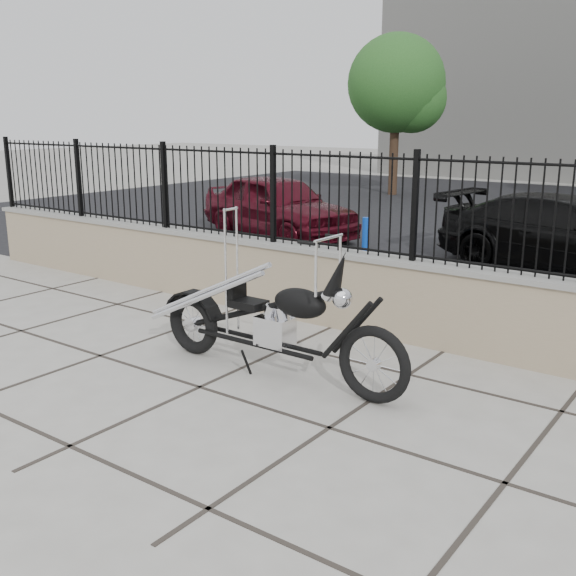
# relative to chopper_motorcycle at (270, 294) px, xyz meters

# --- Properties ---
(ground_plane) EXTENTS (90.00, 90.00, 0.00)m
(ground_plane) POSITION_rel_chopper_motorcycle_xyz_m (-0.35, -0.68, -0.85)
(ground_plane) COLOR #99968E
(ground_plane) RESTS_ON ground
(parking_lot) EXTENTS (30.00, 30.00, 0.00)m
(parking_lot) POSITION_rel_chopper_motorcycle_xyz_m (-0.35, 11.82, -0.85)
(parking_lot) COLOR black
(parking_lot) RESTS_ON ground
(retaining_wall) EXTENTS (14.00, 0.36, 0.96)m
(retaining_wall) POSITION_rel_chopper_motorcycle_xyz_m (-0.35, 1.82, -0.37)
(retaining_wall) COLOR gray
(retaining_wall) RESTS_ON ground_plane
(iron_fence) EXTENTS (14.00, 0.08, 1.20)m
(iron_fence) POSITION_rel_chopper_motorcycle_xyz_m (-0.35, 1.82, 0.71)
(iron_fence) COLOR black
(iron_fence) RESTS_ON retaining_wall
(chopper_motorcycle) EXTENTS (2.83, 0.51, 1.70)m
(chopper_motorcycle) POSITION_rel_chopper_motorcycle_xyz_m (0.00, 0.00, 0.00)
(chopper_motorcycle) COLOR black
(chopper_motorcycle) RESTS_ON ground_plane
(car_red) EXTENTS (4.30, 2.62, 1.37)m
(car_red) POSITION_rel_chopper_motorcycle_xyz_m (-4.80, 6.49, -0.17)
(car_red) COLOR #4A0A16
(car_red) RESTS_ON parking_lot
(car_black) EXTENTS (4.58, 2.32, 1.28)m
(car_black) POSITION_rel_chopper_motorcycle_xyz_m (1.16, 6.70, -0.21)
(car_black) COLOR black
(car_black) RESTS_ON parking_lot
(bollard_a) EXTENTS (0.14, 0.14, 0.96)m
(bollard_a) POSITION_rel_chopper_motorcycle_xyz_m (-1.45, 4.44, -0.37)
(bollard_a) COLOR #0C3CB6
(bollard_a) RESTS_ON ground_plane
(tree_left) EXTENTS (3.17, 3.17, 5.34)m
(tree_left) POSITION_rel_chopper_motorcycle_xyz_m (-6.67, 15.39, 2.89)
(tree_left) COLOR #382619
(tree_left) RESTS_ON ground_plane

